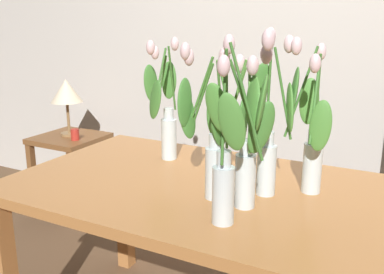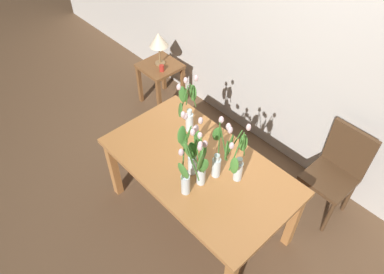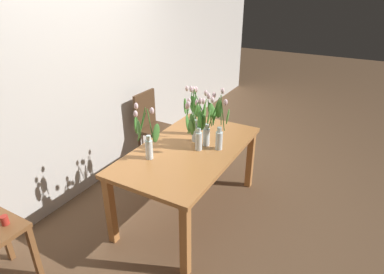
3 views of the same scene
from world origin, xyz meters
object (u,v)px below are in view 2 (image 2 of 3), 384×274
(tulip_vase_1, at_px, (188,111))
(tulip_vase_3, at_px, (199,165))
(pillar_candle, at_px, (162,68))
(tulip_vase_5, at_px, (192,151))
(dining_table, at_px, (199,171))
(table_lamp, at_px, (159,41))
(tulip_vase_0, at_px, (237,161))
(tulip_vase_4, at_px, (219,157))
(side_table, at_px, (160,73))
(tulip_vase_2, at_px, (189,171))
(dining_chair, at_px, (337,169))

(tulip_vase_1, height_order, tulip_vase_3, tulip_vase_1)
(pillar_candle, bearing_deg, tulip_vase_1, -27.68)
(tulip_vase_3, xyz_separation_m, tulip_vase_5, (-0.12, 0.04, 0.02))
(dining_table, height_order, table_lamp, table_lamp)
(dining_table, distance_m, tulip_vase_3, 0.33)
(tulip_vase_0, height_order, tulip_vase_4, tulip_vase_4)
(dining_table, relative_size, pillar_candle, 21.33)
(tulip_vase_0, bearing_deg, pillar_candle, 158.67)
(tulip_vase_3, distance_m, side_table, 1.99)
(tulip_vase_2, height_order, tulip_vase_3, tulip_vase_2)
(dining_table, xyz_separation_m, tulip_vase_1, (-0.37, 0.22, 0.30))
(tulip_vase_0, xyz_separation_m, tulip_vase_1, (-0.66, 0.12, 0.00))
(tulip_vase_4, bearing_deg, tulip_vase_3, -108.07)
(dining_table, xyz_separation_m, tulip_vase_4, (0.17, 0.04, 0.29))
(pillar_candle, bearing_deg, side_table, 151.87)
(tulip_vase_2, relative_size, tulip_vase_3, 1.12)
(tulip_vase_0, distance_m, tulip_vase_4, 0.14)
(tulip_vase_0, relative_size, dining_chair, 0.60)
(tulip_vase_4, bearing_deg, tulip_vase_5, -146.49)
(tulip_vase_4, bearing_deg, dining_chair, 59.44)
(tulip_vase_2, bearing_deg, tulip_vase_3, 101.12)
(tulip_vase_2, xyz_separation_m, dining_chair, (0.58, 1.22, -0.46))
(side_table, xyz_separation_m, pillar_candle, (0.11, -0.06, 0.16))
(tulip_vase_3, bearing_deg, table_lamp, 149.90)
(side_table, bearing_deg, tulip_vase_1, -27.72)
(tulip_vase_3, relative_size, tulip_vase_4, 0.90)
(side_table, bearing_deg, table_lamp, 128.43)
(tulip_vase_5, distance_m, dining_chair, 1.35)
(table_lamp, distance_m, pillar_candle, 0.31)
(tulip_vase_5, height_order, dining_chair, tulip_vase_5)
(dining_table, xyz_separation_m, pillar_candle, (-1.43, 0.78, -0.06))
(dining_chair, distance_m, table_lamp, 2.32)
(dining_table, xyz_separation_m, table_lamp, (-1.56, 0.86, 0.21))
(tulip_vase_5, distance_m, side_table, 1.87)
(table_lamp, bearing_deg, tulip_vase_3, -30.10)
(tulip_vase_3, xyz_separation_m, tulip_vase_4, (0.05, 0.16, 0.01))
(tulip_vase_4, relative_size, table_lamp, 1.46)
(table_lamp, bearing_deg, tulip_vase_1, -28.16)
(tulip_vase_4, distance_m, pillar_candle, 1.80)
(tulip_vase_2, relative_size, side_table, 1.05)
(tulip_vase_3, relative_size, table_lamp, 1.30)
(tulip_vase_5, bearing_deg, table_lamp, 149.09)
(tulip_vase_3, distance_m, pillar_candle, 1.83)
(tulip_vase_5, relative_size, dining_chair, 0.57)
(tulip_vase_3, distance_m, dining_chair, 1.32)
(tulip_vase_5, xyz_separation_m, side_table, (-1.55, 0.91, -0.52))
(tulip_vase_1, relative_size, tulip_vase_2, 0.91)
(tulip_vase_3, bearing_deg, pillar_candle, 150.06)
(tulip_vase_4, bearing_deg, tulip_vase_0, 27.98)
(dining_chair, bearing_deg, tulip_vase_1, -145.29)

